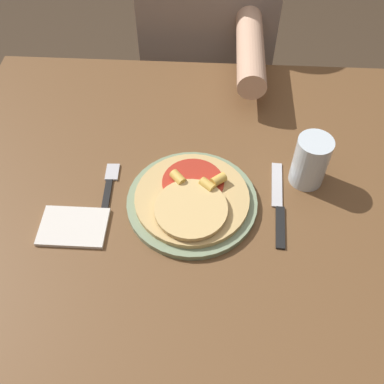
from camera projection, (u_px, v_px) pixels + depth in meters
ground_plane at (195, 327)px, 1.55m from camera, size 8.00×8.00×0.00m
dining_table at (197, 221)px, 1.04m from camera, size 1.12×0.89×0.76m
plate at (192, 202)px, 0.93m from camera, size 0.27×0.27×0.01m
pizza at (192, 199)px, 0.91m from camera, size 0.23×0.23×0.04m
fork at (108, 191)px, 0.95m from camera, size 0.03×0.18×0.00m
knife at (278, 205)px, 0.93m from camera, size 0.03×0.22×0.00m
drinking_glass at (310, 161)px, 0.93m from camera, size 0.07×0.07×0.12m
napkin at (74, 227)px, 0.89m from camera, size 0.13×0.09×0.01m
person_diner at (206, 45)px, 1.42m from camera, size 0.40×0.52×1.17m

